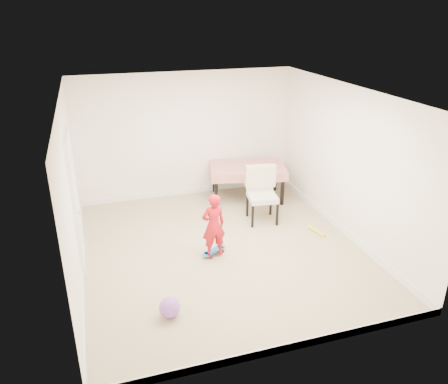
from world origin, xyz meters
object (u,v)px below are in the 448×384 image
object	(u,v)px
dining_table	(247,182)
skateboard	(214,252)
balloon	(170,308)
dining_chair	(262,195)
child	(213,227)

from	to	relation	value
dining_table	skateboard	size ratio (longest dim) A/B	3.13
dining_table	skateboard	distance (m)	2.41
skateboard	balloon	bearing A→B (deg)	-156.53
skateboard	dining_chair	bearing A→B (deg)	6.56
skateboard	child	size ratio (longest dim) A/B	0.46
dining_chair	balloon	distance (m)	3.16
skateboard	balloon	distance (m)	1.67
skateboard	child	xyz separation A→B (m)	(-0.02, -0.08, 0.50)
dining_chair	child	size ratio (longest dim) A/B	0.97
dining_chair	balloon	bearing A→B (deg)	-126.26
dining_table	child	world-z (taller)	child
balloon	skateboard	bearing A→B (deg)	53.62
balloon	dining_table	bearing A→B (deg)	55.46
dining_chair	dining_table	bearing A→B (deg)	92.80
dining_chair	child	distance (m)	1.57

